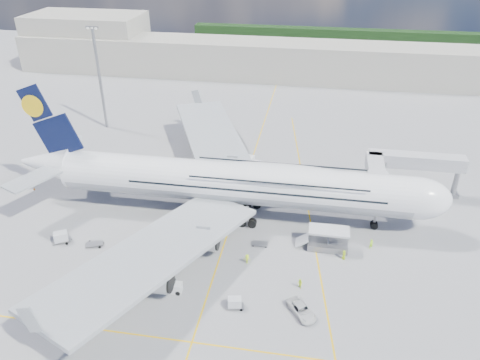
% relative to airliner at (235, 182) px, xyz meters
% --- Properties ---
extents(ground, '(300.00, 300.00, 0.00)m').
position_rel_airliner_xyz_m(ground, '(-0.26, -10.00, -6.87)').
color(ground, gray).
rests_on(ground, ground).
extents(taxi_line_main, '(0.25, 220.00, 0.01)m').
position_rel_airliner_xyz_m(taxi_line_main, '(-0.26, -10.00, -6.86)').
color(taxi_line_main, '#F0B70C').
rests_on(taxi_line_main, ground).
extents(taxi_line_cross, '(120.00, 0.25, 0.01)m').
position_rel_airliner_xyz_m(taxi_line_cross, '(-0.26, -30.00, -6.86)').
color(taxi_line_cross, '#F0B70C').
rests_on(taxi_line_cross, ground).
extents(taxi_line_diag, '(14.16, 99.06, 0.01)m').
position_rel_airliner_xyz_m(taxi_line_diag, '(13.74, -0.00, -6.86)').
color(taxi_line_diag, '#F0B70C').
rests_on(taxi_line_diag, ground).
extents(airliner, '(77.26, 79.15, 23.71)m').
position_rel_airliner_xyz_m(airliner, '(0.00, 0.00, 0.00)').
color(airliner, white).
rests_on(airliner, ground).
extents(jet_bridge, '(18.80, 12.10, 8.50)m').
position_rel_airliner_xyz_m(jet_bridge, '(29.55, 10.94, -0.02)').
color(jet_bridge, '#B7B7BC').
rests_on(jet_bridge, ground).
extents(cargo_loader, '(8.53, 3.20, 3.67)m').
position_rel_airliner_xyz_m(cargo_loader, '(16.56, -7.11, -5.62)').
color(cargo_loader, silver).
rests_on(cargo_loader, ground).
extents(light_mast, '(3.00, 0.70, 25.50)m').
position_rel_airliner_xyz_m(light_mast, '(-40.26, 35.00, 6.34)').
color(light_mast, gray).
rests_on(light_mast, ground).
extents(terminal, '(180.00, 16.00, 12.00)m').
position_rel_airliner_xyz_m(terminal, '(-0.26, 85.00, -0.87)').
color(terminal, '#B2AD9E').
rests_on(terminal, ground).
extents(hangar, '(40.00, 22.00, 18.00)m').
position_rel_airliner_xyz_m(hangar, '(-70.26, 90.00, 2.13)').
color(hangar, '#B2AD9E').
rests_on(hangar, ground).
extents(tree_line, '(160.00, 6.00, 8.00)m').
position_rel_airliner_xyz_m(tree_line, '(39.74, 130.00, -2.87)').
color(tree_line, '#193814').
rests_on(tree_line, ground).
extents(dolly_row_a, '(2.86, 1.94, 1.66)m').
position_rel_airliner_xyz_m(dolly_row_a, '(-18.51, -23.84, -5.98)').
color(dolly_row_a, gray).
rests_on(dolly_row_a, ground).
extents(dolly_row_b, '(3.20, 2.46, 0.42)m').
position_rel_airliner_xyz_m(dolly_row_b, '(-21.41, -12.98, -6.55)').
color(dolly_row_b, gray).
rests_on(dolly_row_b, ground).
extents(dolly_row_c, '(2.86, 1.83, 1.69)m').
position_rel_airliner_xyz_m(dolly_row_c, '(-9.96, -20.62, -5.96)').
color(dolly_row_c, gray).
rests_on(dolly_row_c, ground).
extents(dolly_back, '(3.39, 2.91, 1.89)m').
position_rel_airliner_xyz_m(dolly_back, '(-27.29, -13.00, -5.85)').
color(dolly_back, gray).
rests_on(dolly_back, ground).
extents(dolly_nose_far, '(2.78, 1.83, 1.63)m').
position_rel_airliner_xyz_m(dolly_nose_far, '(4.06, -23.01, -5.99)').
color(dolly_nose_far, gray).
rests_on(dolly_nose_far, ground).
extents(dolly_nose_near, '(2.61, 1.39, 0.38)m').
position_rel_airliner_xyz_m(dolly_nose_near, '(5.66, -8.24, -6.57)').
color(dolly_nose_near, gray).
rests_on(dolly_nose_near, ground).
extents(baggage_tug, '(3.18, 1.61, 1.94)m').
position_rel_airliner_xyz_m(baggage_tug, '(-5.57, -21.39, -6.01)').
color(baggage_tug, silver).
rests_on(baggage_tug, ground).
extents(catering_truck_inner, '(7.84, 4.34, 4.41)m').
position_rel_airliner_xyz_m(catering_truck_inner, '(-0.88, 15.46, -4.79)').
color(catering_truck_inner, gray).
rests_on(catering_truck_inner, ground).
extents(catering_truck_outer, '(7.41, 5.02, 4.09)m').
position_rel_airliner_xyz_m(catering_truck_outer, '(-12.77, 27.52, -4.97)').
color(catering_truck_outer, gray).
rests_on(catering_truck_outer, ground).
extents(service_van, '(4.85, 5.52, 1.42)m').
position_rel_airliner_xyz_m(service_van, '(13.34, -22.67, -6.16)').
color(service_van, silver).
rests_on(service_van, ground).
extents(crew_nose, '(0.77, 0.68, 1.78)m').
position_rel_airliner_xyz_m(crew_nose, '(23.80, -6.09, -5.98)').
color(crew_nose, '#AEFF1A').
rests_on(crew_nose, ground).
extents(crew_loader, '(1.00, 1.04, 1.68)m').
position_rel_airliner_xyz_m(crew_loader, '(12.79, -17.60, -6.03)').
color(crew_loader, '#D4FE1A').
rests_on(crew_loader, ground).
extents(crew_wing, '(0.65, 0.96, 1.52)m').
position_rel_airliner_xyz_m(crew_wing, '(-18.89, -18.26, -6.11)').
color(crew_wing, '#E4FC1A').
rests_on(crew_wing, ground).
extents(crew_van, '(0.77, 0.93, 1.64)m').
position_rel_airliner_xyz_m(crew_van, '(19.31, -9.63, -6.05)').
color(crew_van, '#B3DC17').
rests_on(crew_van, ground).
extents(crew_tug, '(1.12, 0.71, 1.64)m').
position_rel_airliner_xyz_m(crew_tug, '(4.28, -13.20, -6.05)').
color(crew_tug, '#C7EF19').
rests_on(crew_tug, ground).
extents(cone_nose, '(0.44, 0.44, 0.56)m').
position_rel_airliner_xyz_m(cone_nose, '(32.38, 6.88, -6.60)').
color(cone_nose, orange).
rests_on(cone_nose, ground).
extents(cone_wing_left_inner, '(0.43, 0.43, 0.55)m').
position_rel_airliner_xyz_m(cone_wing_left_inner, '(-2.22, 21.56, -6.60)').
color(cone_wing_left_inner, orange).
rests_on(cone_wing_left_inner, ground).
extents(cone_wing_left_outer, '(0.44, 0.44, 0.56)m').
position_rel_airliner_xyz_m(cone_wing_left_outer, '(-17.53, 20.00, -6.60)').
color(cone_wing_left_outer, orange).
rests_on(cone_wing_left_outer, ground).
extents(cone_wing_right_inner, '(0.48, 0.48, 0.61)m').
position_rel_airliner_xyz_m(cone_wing_right_inner, '(-14.42, -21.30, -6.57)').
color(cone_wing_right_inner, orange).
rests_on(cone_wing_right_inner, ground).
extents(cone_wing_right_outer, '(0.39, 0.39, 0.50)m').
position_rel_airliner_xyz_m(cone_wing_right_outer, '(-16.63, -31.06, -6.63)').
color(cone_wing_right_outer, orange).
rests_on(cone_wing_right_outer, ground).
extents(cone_tail, '(0.40, 0.40, 0.51)m').
position_rel_airliner_xyz_m(cone_tail, '(-41.31, 2.09, -6.62)').
color(cone_tail, orange).
rests_on(cone_tail, ground).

